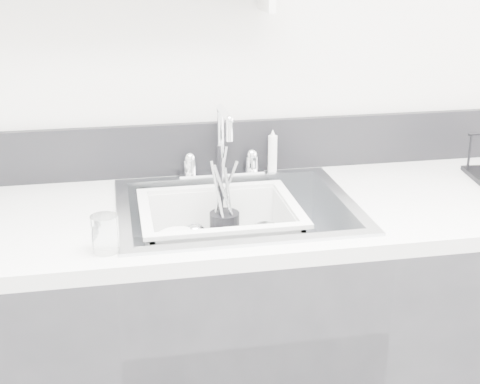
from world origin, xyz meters
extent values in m
cube|color=silver|center=(0.00, 1.49, 1.30)|extent=(3.50, 0.02, 2.60)
cube|color=#29292D|center=(0.00, 1.19, 0.44)|extent=(3.20, 0.62, 0.88)
cube|color=silver|center=(0.00, 1.19, 0.90)|extent=(3.20, 0.62, 0.04)
cube|color=black|center=(0.00, 1.49, 1.00)|extent=(3.20, 0.02, 0.16)
cube|color=silver|center=(0.00, 1.44, 0.93)|extent=(0.26, 0.06, 0.02)
cylinder|color=silver|center=(-0.10, 1.44, 0.96)|extent=(0.04, 0.04, 0.05)
cylinder|color=silver|center=(0.10, 1.44, 0.96)|extent=(0.04, 0.04, 0.05)
cylinder|color=silver|center=(0.00, 1.44, 1.03)|extent=(0.02, 0.02, 0.20)
cylinder|color=silver|center=(0.00, 1.37, 1.14)|extent=(0.02, 0.15, 0.02)
cylinder|color=white|center=(0.16, 1.44, 0.99)|extent=(0.03, 0.03, 0.14)
cylinder|color=white|center=(-0.13, 1.15, 0.77)|extent=(0.21, 0.21, 0.01)
cylinder|color=white|center=(-0.13, 1.16, 0.79)|extent=(0.20, 0.20, 0.01)
cylinder|color=white|center=(-0.14, 1.15, 0.82)|extent=(0.23, 0.22, 0.08)
cylinder|color=black|center=(-0.02, 1.26, 0.82)|extent=(0.09, 0.09, 0.11)
cylinder|color=silver|center=(-0.03, 1.27, 0.92)|extent=(0.01, 0.05, 0.21)
cylinder|color=silver|center=(-0.01, 1.26, 0.91)|extent=(0.02, 0.04, 0.19)
cylinder|color=black|center=(-0.03, 1.27, 0.94)|extent=(0.01, 0.06, 0.23)
cylinder|color=white|center=(0.08, 1.19, 0.81)|extent=(0.08, 0.08, 0.09)
cylinder|color=white|center=(-0.35, 0.97, 0.96)|extent=(0.07, 0.07, 0.09)
imported|color=white|center=(0.06, 1.11, 0.78)|extent=(0.13, 0.13, 0.03)
camera|label=1|loc=(-0.31, -0.46, 1.58)|focal=50.00mm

